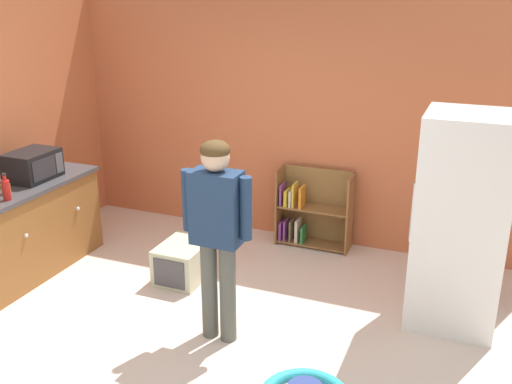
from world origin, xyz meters
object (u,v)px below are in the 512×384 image
at_px(kitchen_counter, 1,241).
at_px(refrigerator, 461,222).
at_px(standing_person, 217,223).
at_px(ketchup_bottle, 6,189).
at_px(microwave, 33,165).
at_px(pet_carrier, 183,262).
at_px(orange_cup, 6,189).
at_px(bookshelf, 310,212).

relative_size(kitchen_counter, refrigerator, 1.25).
xyz_separation_m(standing_person, ketchup_bottle, (-2.05, -0.01, 0.01)).
bearing_deg(microwave, pet_carrier, 8.08).
relative_size(refrigerator, orange_cup, 18.74).
distance_m(bookshelf, microwave, 2.88).
distance_m(microwave, ketchup_bottle, 0.60).
bearing_deg(kitchen_counter, bookshelf, 39.54).
xyz_separation_m(bookshelf, ketchup_bottle, (-2.19, -2.01, 0.63)).
xyz_separation_m(pet_carrier, orange_cup, (-1.43, -0.65, 0.77)).
height_order(pet_carrier, orange_cup, orange_cup).
relative_size(kitchen_counter, microwave, 4.62).
height_order(bookshelf, ketchup_bottle, ketchup_bottle).
bearing_deg(bookshelf, microwave, -148.67).
bearing_deg(standing_person, microwave, 166.19).
xyz_separation_m(kitchen_counter, orange_cup, (0.07, 0.08, 0.50)).
bearing_deg(standing_person, bookshelf, 85.97).
height_order(kitchen_counter, pet_carrier, kitchen_counter).
height_order(refrigerator, microwave, refrigerator).
bearing_deg(ketchup_bottle, pet_carrier, 30.72).
bearing_deg(bookshelf, orange_cup, -140.75).
height_order(kitchen_counter, microwave, microwave).
height_order(standing_person, pet_carrier, standing_person).
relative_size(kitchen_counter, orange_cup, 23.36).
distance_m(kitchen_counter, bookshelf, 3.10).
bearing_deg(bookshelf, refrigerator, -33.19).
bearing_deg(microwave, ketchup_bottle, -70.20).
distance_m(standing_person, ketchup_bottle, 2.05).
relative_size(bookshelf, standing_person, 0.52).
bearing_deg(kitchen_counter, standing_person, -0.87).
xyz_separation_m(kitchen_counter, standing_person, (2.25, -0.03, 0.54)).
distance_m(refrigerator, bookshelf, 1.93).
xyz_separation_m(kitchen_counter, refrigerator, (3.95, 0.95, 0.44)).
bearing_deg(microwave, bookshelf, 31.33).
bearing_deg(refrigerator, ketchup_bottle, -165.14).
xyz_separation_m(bookshelf, pet_carrier, (-0.89, -1.24, -0.19)).
bearing_deg(ketchup_bottle, refrigerator, 14.86).
bearing_deg(standing_person, refrigerator, 30.15).
bearing_deg(ketchup_bottle, microwave, 109.80).
bearing_deg(kitchen_counter, orange_cup, 47.65).
bearing_deg(refrigerator, microwave, -173.71).
relative_size(pet_carrier, microwave, 1.15).
relative_size(refrigerator, standing_person, 1.09).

